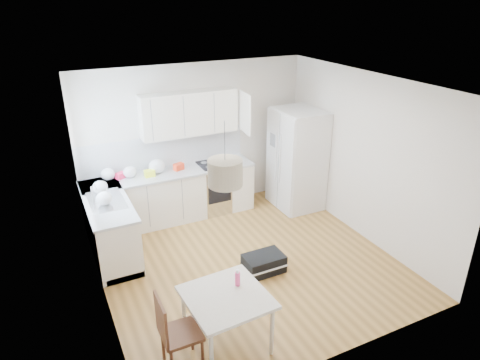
{
  "coord_description": "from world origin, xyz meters",
  "views": [
    {
      "loc": [
        -2.51,
        -4.89,
        3.79
      ],
      "look_at": [
        0.07,
        0.4,
        1.19
      ],
      "focal_mm": 32.0,
      "sensor_mm": 36.0,
      "label": 1
    }
  ],
  "objects_px": {
    "dining_table": "(226,301)",
    "gym_bag": "(264,263)",
    "refrigerator": "(298,159)",
    "dining_chair": "(181,332)"
  },
  "relations": [
    {
      "from": "dining_table",
      "to": "dining_chair",
      "type": "bearing_deg",
      "value": -176.23
    },
    {
      "from": "dining_chair",
      "to": "dining_table",
      "type": "bearing_deg",
      "value": 7.5
    },
    {
      "from": "dining_chair",
      "to": "gym_bag",
      "type": "xyz_separation_m",
      "value": [
        1.64,
        1.14,
        -0.34
      ]
    },
    {
      "from": "dining_table",
      "to": "dining_chair",
      "type": "xyz_separation_m",
      "value": [
        -0.56,
        -0.07,
        -0.15
      ]
    },
    {
      "from": "refrigerator",
      "to": "gym_bag",
      "type": "distance_m",
      "value": 2.44
    },
    {
      "from": "dining_table",
      "to": "gym_bag",
      "type": "height_order",
      "value": "dining_table"
    },
    {
      "from": "dining_chair",
      "to": "gym_bag",
      "type": "distance_m",
      "value": 2.03
    },
    {
      "from": "refrigerator",
      "to": "dining_table",
      "type": "bearing_deg",
      "value": -134.58
    },
    {
      "from": "dining_table",
      "to": "dining_chair",
      "type": "relative_size",
      "value": 0.98
    },
    {
      "from": "dining_table",
      "to": "gym_bag",
      "type": "relative_size",
      "value": 1.61
    }
  ]
}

